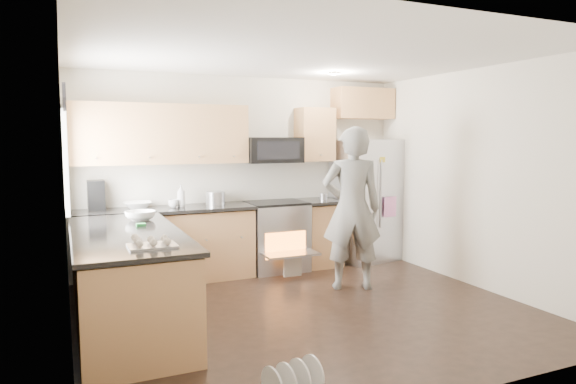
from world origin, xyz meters
name	(u,v)px	position (x,y,z in m)	size (l,w,h in m)	color
ground	(308,311)	(0.00, 0.00, 0.00)	(4.50, 4.50, 0.00)	black
room_shell	(304,149)	(-0.04, 0.02, 1.67)	(4.54, 4.04, 2.62)	beige
back_cabinet_run	(207,202)	(-0.59, 1.75, 0.96)	(4.45, 0.64, 2.50)	#AD7945
peninsula	(128,280)	(-1.75, 0.25, 0.46)	(0.96, 2.36, 1.02)	#AD7945
stove_range	(276,220)	(0.35, 1.69, 0.68)	(0.76, 0.97, 1.79)	#B7B7BC
refrigerator	(366,200)	(1.77, 1.70, 0.88)	(0.96, 0.81, 1.76)	#B7B7BC
person	(352,209)	(0.83, 0.53, 0.96)	(0.70, 0.46, 1.91)	gray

